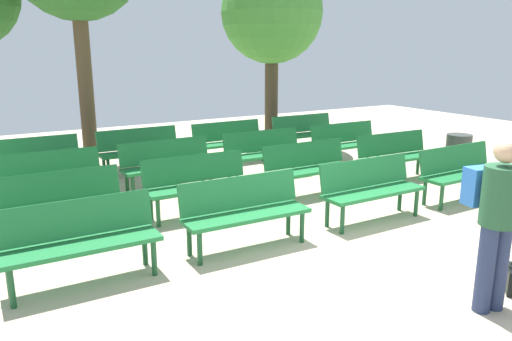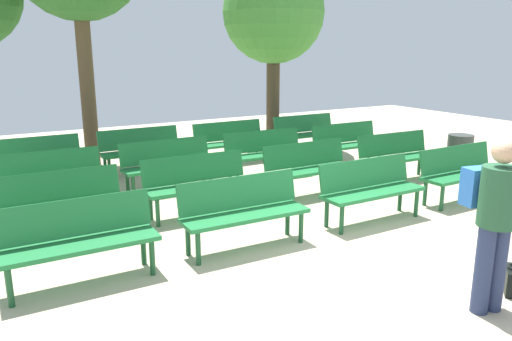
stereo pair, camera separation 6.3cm
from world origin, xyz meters
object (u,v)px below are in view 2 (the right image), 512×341
object	(u,v)px
bench_r0_c2	(370,186)
bench_r1_c1	(197,181)
bench_r0_c3	(461,170)
bench_r1_c0	(59,201)
bench_r2_c3	(347,142)
tree_0	(274,13)
bench_r1_c3	(396,154)
bench_r2_c2	(265,151)
bench_r0_c0	(79,236)
bench_r3_c1	(141,148)
bench_r3_c0	(34,159)
bench_r0_c1	(243,208)
bench_r1_c2	(308,165)
bench_r2_c0	(48,176)
bench_r3_c3	(306,131)
trash_bin	(459,155)
bench_r2_c1	(168,162)
bench_r3_c2	(231,139)
visitor_with_backpack	(494,215)

from	to	relation	value
bench_r0_c2	bench_r1_c1	world-z (taller)	same
bench_r0_c3	bench_r1_c0	world-z (taller)	same
bench_r2_c3	tree_0	distance (m)	3.69
bench_r0_c2	bench_r0_c3	size ratio (longest dim) A/B	1.00
bench_r1_c3	bench_r2_c2	distance (m)	2.45
bench_r0_c2	bench_r1_c0	size ratio (longest dim) A/B	1.00
bench_r0_c0	bench_r3_c1	size ratio (longest dim) A/B	1.00
bench_r0_c0	tree_0	distance (m)	8.17
bench_r0_c0	bench_r3_c0	bearing A→B (deg)	89.65
bench_r0_c0	bench_r0_c1	bearing A→B (deg)	-0.74
bench_r0_c1	bench_r1_c2	bearing A→B (deg)	36.77
bench_r0_c3	bench_r2_c0	bearing A→B (deg)	152.79
bench_r3_c0	bench_r3_c3	world-z (taller)	same
bench_r0_c0	tree_0	size ratio (longest dim) A/B	0.36
bench_r2_c3	tree_0	size ratio (longest dim) A/B	0.36
bench_r3_c1	trash_bin	size ratio (longest dim) A/B	2.02
bench_r0_c0	bench_r0_c1	distance (m)	1.94
bench_r1_c3	bench_r1_c1	bearing A→B (deg)	-179.17
bench_r0_c0	bench_r2_c3	bearing A→B (deg)	25.23
bench_r2_c0	bench_r1_c1	bearing A→B (deg)	-35.86
bench_r2_c1	bench_r2_c2	world-z (taller)	same
bench_r3_c3	bench_r0_c3	bearing A→B (deg)	-89.78
tree_0	bench_r2_c3	bearing A→B (deg)	-84.04
bench_r1_c0	bench_r3_c0	world-z (taller)	same
bench_r0_c3	bench_r2_c3	distance (m)	2.82
bench_r0_c3	bench_r3_c3	world-z (taller)	same
bench_r0_c2	bench_r2_c2	size ratio (longest dim) A/B	0.99
bench_r3_c1	trash_bin	bearing A→B (deg)	-32.41
bench_r1_c0	tree_0	bearing A→B (deg)	34.09
bench_r3_c2	bench_r1_c3	bearing A→B (deg)	-55.58
bench_r0_c0	bench_r1_c3	bearing A→B (deg)	13.17
bench_r0_c3	bench_r1_c2	distance (m)	2.44
bench_r0_c0	bench_r1_c2	xyz separation A→B (m)	(3.96, 1.38, 0.00)
bench_r2_c1	bench_r3_c1	xyz separation A→B (m)	(-0.02, 1.45, 0.00)
tree_0	trash_bin	xyz separation A→B (m)	(1.59, -4.25, -2.80)
bench_r0_c3	bench_r1_c2	xyz separation A→B (m)	(-1.94, 1.49, 0.00)
bench_r0_c1	bench_r2_c3	size ratio (longest dim) A/B	1.00
bench_r2_c1	bench_r3_c2	bearing A→B (deg)	34.60
bench_r1_c2	bench_r2_c1	distance (m)	2.40
bench_r3_c3	visitor_with_backpack	distance (m)	7.29
bench_r0_c0	bench_r2_c0	distance (m)	2.83
bench_r3_c0	bench_r0_c2	bearing A→B (deg)	-48.18
bench_r0_c2	bench_r2_c2	distance (m)	2.89
bench_r2_c0	bench_r3_c0	distance (m)	1.41
bench_r0_c2	bench_r1_c3	xyz separation A→B (m)	(1.96, 1.42, 0.00)
bench_r1_c0	bench_r0_c1	bearing A→B (deg)	-36.97
bench_r2_c0	bench_r3_c3	distance (m)	6.02
bench_r0_c1	bench_r1_c1	bearing A→B (deg)	90.73
bench_r3_c3	visitor_with_backpack	size ratio (longest dim) A/B	0.97
bench_r3_c0	bench_r2_c2	bearing A→B (deg)	-20.46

